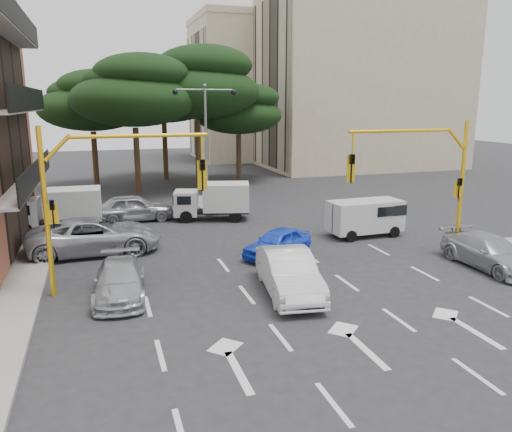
{
  "coord_description": "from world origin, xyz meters",
  "views": [
    {
      "loc": [
        -6.76,
        -16.16,
        6.74
      ],
      "look_at": [
        0.05,
        5.37,
        1.6
      ],
      "focal_mm": 35.0,
      "sensor_mm": 36.0,
      "label": 1
    }
  ],
  "objects_px": {
    "car_silver_wagon": "(120,280)",
    "street_lamp_center": "(206,124)",
    "box_truck_b": "(213,201)",
    "signal_mast_right": "(429,170)",
    "car_silver_cross_a": "(95,236)",
    "signal_mast_left": "(99,186)",
    "van_white": "(365,218)",
    "car_silver_cross_b": "(134,208)",
    "car_white_hatch": "(289,273)",
    "car_silver_parked": "(490,252)",
    "box_truck_a": "(58,210)",
    "car_blue_compact": "(278,243)"
  },
  "relations": [
    {
      "from": "signal_mast_left",
      "to": "van_white",
      "type": "distance_m",
      "value": 13.88
    },
    {
      "from": "signal_mast_right",
      "to": "signal_mast_left",
      "type": "xyz_separation_m",
      "value": [
        -13.61,
        0.0,
        0.0
      ]
    },
    {
      "from": "signal_mast_right",
      "to": "car_silver_cross_b",
      "type": "height_order",
      "value": "signal_mast_right"
    },
    {
      "from": "signal_mast_right",
      "to": "car_blue_compact",
      "type": "distance_m",
      "value": 7.27
    },
    {
      "from": "signal_mast_right",
      "to": "box_truck_b",
      "type": "xyz_separation_m",
      "value": [
        -7.34,
        9.96,
        -2.8
      ]
    },
    {
      "from": "signal_mast_left",
      "to": "car_white_hatch",
      "type": "xyz_separation_m",
      "value": [
        6.29,
        -2.32,
        -3.1
      ]
    },
    {
      "from": "signal_mast_right",
      "to": "car_silver_cross_a",
      "type": "bearing_deg",
      "value": 160.27
    },
    {
      "from": "van_white",
      "to": "box_truck_b",
      "type": "distance_m",
      "value": 8.96
    },
    {
      "from": "signal_mast_left",
      "to": "box_truck_b",
      "type": "xyz_separation_m",
      "value": [
        6.27,
        9.96,
        -2.8
      ]
    },
    {
      "from": "car_silver_wagon",
      "to": "street_lamp_center",
      "type": "bearing_deg",
      "value": 71.28
    },
    {
      "from": "car_silver_parked",
      "to": "box_truck_b",
      "type": "height_order",
      "value": "box_truck_b"
    },
    {
      "from": "car_silver_cross_a",
      "to": "car_silver_cross_b",
      "type": "bearing_deg",
      "value": -20.8
    },
    {
      "from": "car_blue_compact",
      "to": "box_truck_b",
      "type": "bearing_deg",
      "value": 156.8
    },
    {
      "from": "box_truck_a",
      "to": "van_white",
      "type": "bearing_deg",
      "value": -109.37
    },
    {
      "from": "car_silver_cross_a",
      "to": "van_white",
      "type": "xyz_separation_m",
      "value": [
        13.31,
        -1.0,
        0.12
      ]
    },
    {
      "from": "car_white_hatch",
      "to": "car_silver_parked",
      "type": "height_order",
      "value": "car_white_hatch"
    },
    {
      "from": "signal_mast_right",
      "to": "car_silver_cross_b",
      "type": "bearing_deg",
      "value": 137.0
    },
    {
      "from": "signal_mast_left",
      "to": "car_blue_compact",
      "type": "height_order",
      "value": "signal_mast_left"
    },
    {
      "from": "street_lamp_center",
      "to": "box_truck_b",
      "type": "relative_size",
      "value": 1.76
    },
    {
      "from": "signal_mast_right",
      "to": "box_truck_a",
      "type": "xyz_separation_m",
      "value": [
        -15.8,
        9.82,
        -2.75
      ]
    },
    {
      "from": "car_white_hatch",
      "to": "car_silver_wagon",
      "type": "xyz_separation_m",
      "value": [
        -5.82,
        1.51,
        -0.16
      ]
    },
    {
      "from": "signal_mast_left",
      "to": "signal_mast_right",
      "type": "bearing_deg",
      "value": 0.0
    },
    {
      "from": "car_silver_cross_a",
      "to": "van_white",
      "type": "bearing_deg",
      "value": -95.3
    },
    {
      "from": "signal_mast_left",
      "to": "car_blue_compact",
      "type": "xyz_separation_m",
      "value": [
        7.45,
        2.05,
        -3.26
      ]
    },
    {
      "from": "street_lamp_center",
      "to": "car_silver_cross_a",
      "type": "relative_size",
      "value": 1.31
    },
    {
      "from": "car_white_hatch",
      "to": "car_silver_parked",
      "type": "distance_m",
      "value": 9.03
    },
    {
      "from": "car_silver_wagon",
      "to": "car_silver_cross_b",
      "type": "relative_size",
      "value": 0.93
    },
    {
      "from": "car_silver_wagon",
      "to": "car_silver_cross_a",
      "type": "bearing_deg",
      "value": 102.54
    },
    {
      "from": "street_lamp_center",
      "to": "car_blue_compact",
      "type": "bearing_deg",
      "value": -86.92
    },
    {
      "from": "signal_mast_right",
      "to": "car_silver_cross_a",
      "type": "xyz_separation_m",
      "value": [
        -13.96,
        5.01,
        -3.06
      ]
    },
    {
      "from": "signal_mast_left",
      "to": "box_truck_b",
      "type": "height_order",
      "value": "signal_mast_left"
    },
    {
      "from": "street_lamp_center",
      "to": "box_truck_b",
      "type": "distance_m",
      "value": 5.96
    },
    {
      "from": "car_white_hatch",
      "to": "car_blue_compact",
      "type": "distance_m",
      "value": 4.52
    },
    {
      "from": "van_white",
      "to": "car_silver_wagon",
      "type": "bearing_deg",
      "value": -71.08
    },
    {
      "from": "street_lamp_center",
      "to": "box_truck_a",
      "type": "xyz_separation_m",
      "value": [
        -9.0,
        -4.19,
        -4.29
      ]
    },
    {
      "from": "signal_mast_right",
      "to": "car_silver_wagon",
      "type": "xyz_separation_m",
      "value": [
        -13.13,
        -0.8,
        -3.27
      ]
    },
    {
      "from": "car_silver_cross_b",
      "to": "signal_mast_right",
      "type": "bearing_deg",
      "value": -134.5
    },
    {
      "from": "signal_mast_right",
      "to": "signal_mast_left",
      "type": "height_order",
      "value": "same"
    },
    {
      "from": "signal_mast_right",
      "to": "car_silver_cross_a",
      "type": "height_order",
      "value": "signal_mast_right"
    },
    {
      "from": "signal_mast_left",
      "to": "car_silver_cross_a",
      "type": "relative_size",
      "value": 1.02
    },
    {
      "from": "signal_mast_left",
      "to": "car_silver_cross_b",
      "type": "bearing_deg",
      "value": 80.69
    },
    {
      "from": "signal_mast_left",
      "to": "box_truck_a",
      "type": "bearing_deg",
      "value": 102.6
    },
    {
      "from": "van_white",
      "to": "signal_mast_left",
      "type": "bearing_deg",
      "value": -74.97
    },
    {
      "from": "box_truck_a",
      "to": "car_silver_parked",
      "type": "bearing_deg",
      "value": -122.69
    },
    {
      "from": "signal_mast_right",
      "to": "street_lamp_center",
      "type": "xyz_separation_m",
      "value": [
        -6.8,
        14.01,
        1.54
      ]
    },
    {
      "from": "car_silver_wagon",
      "to": "car_silver_cross_a",
      "type": "relative_size",
      "value": 0.72
    },
    {
      "from": "car_white_hatch",
      "to": "car_silver_cross_b",
      "type": "bearing_deg",
      "value": 116.33
    },
    {
      "from": "car_white_hatch",
      "to": "box_truck_b",
      "type": "relative_size",
      "value": 1.07
    },
    {
      "from": "signal_mast_left",
      "to": "car_silver_cross_b",
      "type": "relative_size",
      "value": 1.31
    },
    {
      "from": "car_white_hatch",
      "to": "car_blue_compact",
      "type": "bearing_deg",
      "value": 82.88
    }
  ]
}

